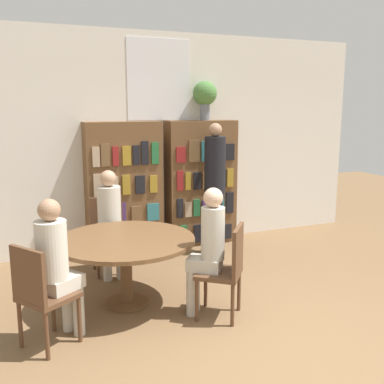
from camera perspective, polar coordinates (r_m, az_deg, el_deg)
name	(u,v)px	position (r m, az deg, el deg)	size (l,w,h in m)	color
ground_plane	(293,359)	(3.93, 12.67, -19.97)	(16.00, 16.00, 0.00)	brown
wall_back	(159,141)	(6.43, -4.22, 6.47)	(6.40, 0.07, 3.00)	silver
bookshelf_left	(124,188)	(6.16, -8.63, 0.45)	(1.02, 0.34, 1.79)	brown
bookshelf_right	(201,183)	(6.52, 1.16, 1.15)	(1.02, 0.34, 1.79)	brown
flower_vase	(205,95)	(6.46, 1.65, 12.18)	(0.34, 0.34, 0.55)	slate
reading_table	(126,247)	(4.57, -8.44, -6.96)	(1.39, 1.39, 0.70)	brown
chair_near_camera	(40,292)	(3.96, -18.72, -11.90)	(0.55, 0.55, 0.90)	brown
chair_left_side	(108,230)	(5.58, -10.60, -4.81)	(0.42, 0.42, 0.90)	brown
chair_far_side	(227,267)	(4.30, 4.44, -9.44)	(0.56, 0.56, 0.90)	brown
seated_reader_left	(110,216)	(5.35, -10.36, -3.04)	(0.29, 0.38, 1.26)	beige
seated_reader_right	(208,245)	(4.28, 2.00, -6.76)	(0.39, 0.37, 1.26)	beige
seated_reader_back	(56,261)	(3.99, -16.84, -8.37)	(0.41, 0.40, 1.26)	beige
librarian_standing	(215,175)	(6.04, 2.91, 2.13)	(0.28, 0.55, 1.78)	black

